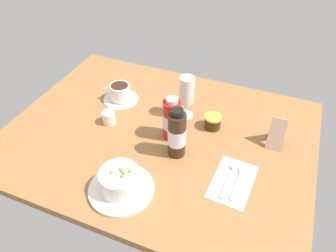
{
  "coord_description": "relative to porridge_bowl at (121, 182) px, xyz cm",
  "views": [
    {
      "loc": [
        36.32,
        -79.32,
        79.01
      ],
      "look_at": [
        4.73,
        -2.19,
        6.85
      ],
      "focal_mm": 34.36,
      "sensor_mm": 36.0,
      "label": 1
    }
  ],
  "objects": [
    {
      "name": "ground_plane",
      "position": [
        -0.11,
        28.01,
        -5.28
      ],
      "size": [
        110.0,
        84.0,
        3.0
      ],
      "primitive_type": "cube",
      "color": "#9E6B3D"
    },
    {
      "name": "cutlery_setting",
      "position": [
        30.5,
        16.57,
        -3.52
      ],
      "size": [
        13.09,
        19.55,
        0.9
      ],
      "color": "white",
      "rests_on": "ground_plane"
    },
    {
      "name": "sauce_bottle_red",
      "position": [
        4.96,
        28.58,
        4.02
      ],
      "size": [
        6.5,
        6.5,
        16.75
      ],
      "color": "#B21E19",
      "rests_on": "ground_plane"
    },
    {
      "name": "creamer_jug",
      "position": [
        -19.6,
        26.67,
        -1.2
      ],
      "size": [
        5.44,
        5.31,
        5.58
      ],
      "color": "white",
      "rests_on": "ground_plane"
    },
    {
      "name": "coffee_cup",
      "position": [
        -22.84,
        41.14,
        -0.57
      ],
      "size": [
        14.31,
        14.31,
        7.07
      ],
      "color": "white",
      "rests_on": "ground_plane"
    },
    {
      "name": "menu_card",
      "position": [
        39.79,
        39.01,
        1.78
      ],
      "size": [
        5.1,
        8.18,
        11.25
      ],
      "color": "#CFA58B",
      "rests_on": "ground_plane"
    },
    {
      "name": "porridge_bowl",
      "position": [
        0.0,
        0.0,
        0.0
      ],
      "size": [
        20.0,
        20.0,
        8.79
      ],
      "color": "white",
      "rests_on": "ground_plane"
    },
    {
      "name": "jam_jar",
      "position": [
        17.14,
        38.85,
        -1.14
      ],
      "size": [
        6.28,
        6.28,
        5.22
      ],
      "color": "#3A290E",
      "rests_on": "ground_plane"
    },
    {
      "name": "sauce_bottle_brown",
      "position": [
        9.64,
        21.17,
        4.8
      ],
      "size": [
        6.04,
        6.04,
        18.74
      ],
      "color": "#382314",
      "rests_on": "ground_plane"
    },
    {
      "name": "wine_glass",
      "position": [
        5.54,
        41.75,
        7.15
      ],
      "size": [
        6.17,
        6.17,
        17.14
      ],
      "color": "white",
      "rests_on": "ground_plane"
    }
  ]
}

